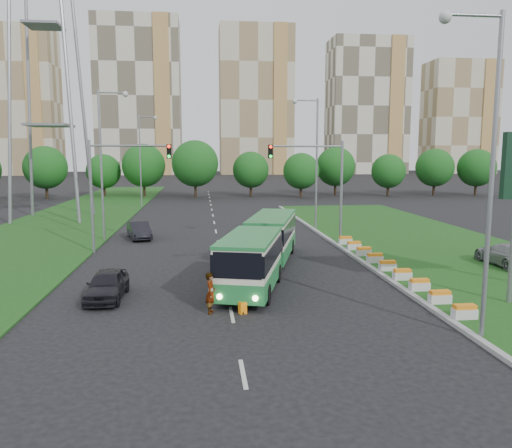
{
  "coord_description": "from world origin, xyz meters",
  "views": [
    {
      "loc": [
        -4.24,
        -27.19,
        7.03
      ],
      "look_at": [
        -0.83,
        4.07,
        2.6
      ],
      "focal_mm": 35.0,
      "sensor_mm": 36.0,
      "label": 1
    }
  ],
  "objects": [
    {
      "name": "apartment_tower_west",
      "position": [
        -65.0,
        150.0,
        24.0
      ],
      "size": [
        26.0,
        15.0,
        48.0
      ],
      "primitive_type": "cube",
      "color": "beige",
      "rests_on": "ground"
    },
    {
      "name": "car_left_far",
      "position": [
        -9.47,
        14.7,
        0.71
      ],
      "size": [
        2.62,
        4.58,
        1.43
      ],
      "primitive_type": "imported",
      "rotation": [
        0.0,
        0.0,
        0.27
      ],
      "color": "black",
      "rests_on": "ground"
    },
    {
      "name": "shopping_trolley",
      "position": [
        -2.51,
        -5.91,
        0.27
      ],
      "size": [
        0.31,
        0.33,
        0.54
      ],
      "rotation": [
        0.0,
        0.0,
        0.42
      ],
      "color": "orange",
      "rests_on": "ground"
    },
    {
      "name": "tree_line",
      "position": [
        10.0,
        55.0,
        4.5
      ],
      "size": [
        120.0,
        8.0,
        9.0
      ],
      "primitive_type": null,
      "color": "#144D16",
      "rests_on": "ground"
    },
    {
      "name": "median_kerb",
      "position": [
        6.05,
        8.0,
        0.09
      ],
      "size": [
        0.3,
        60.0,
        0.18
      ],
      "primitive_type": "cube",
      "color": "#969696",
      "rests_on": "ground"
    },
    {
      "name": "midrise_east",
      "position": [
        90.0,
        150.0,
        20.0
      ],
      "size": [
        24.0,
        14.0,
        40.0
      ],
      "primitive_type": "cube",
      "color": "beige",
      "rests_on": "ground"
    },
    {
      "name": "apartment_tower_east",
      "position": [
        55.0,
        150.0,
        23.5
      ],
      "size": [
        27.0,
        15.0,
        47.0
      ],
      "primitive_type": "cube",
      "color": "beige",
      "rests_on": "ground"
    },
    {
      "name": "flower_planters",
      "position": [
        6.7,
        0.8,
        0.45
      ],
      "size": [
        1.1,
        18.1,
        0.6
      ],
      "primitive_type": null,
      "color": "silver",
      "rests_on": "grass_median"
    },
    {
      "name": "transmission_pylon",
      "position": [
        -20.0,
        28.0,
        22.0
      ],
      "size": [
        12.0,
        12.0,
        44.0
      ],
      "primitive_type": null,
      "color": "gray",
      "rests_on": "ground"
    },
    {
      "name": "left_verge",
      "position": [
        -18.0,
        25.0,
        0.05
      ],
      "size": [
        12.0,
        110.0,
        0.1
      ],
      "primitive_type": "cube",
      "color": "#184814",
      "rests_on": "ground"
    },
    {
      "name": "traffic_mast_median",
      "position": [
        4.78,
        10.0,
        5.35
      ],
      "size": [
        5.76,
        0.32,
        8.0
      ],
      "color": "gray",
      "rests_on": "ground"
    },
    {
      "name": "traffic_mast_left",
      "position": [
        -10.38,
        9.0,
        5.35
      ],
      "size": [
        5.76,
        0.32,
        8.0
      ],
      "color": "gray",
      "rests_on": "ground"
    },
    {
      "name": "street_lamps",
      "position": [
        -3.0,
        10.0,
        6.0
      ],
      "size": [
        36.0,
        60.0,
        12.0
      ],
      "primitive_type": null,
      "color": "gray",
      "rests_on": "ground"
    },
    {
      "name": "apartment_tower_ceast",
      "position": [
        15.0,
        150.0,
        25.0
      ],
      "size": [
        25.0,
        15.0,
        50.0
      ],
      "primitive_type": "cube",
      "color": "beige",
      "rests_on": "ground"
    },
    {
      "name": "lane_markings",
      "position": [
        -3.0,
        20.0,
        0.0
      ],
      "size": [
        0.2,
        100.0,
        0.01
      ],
      "primitive_type": null,
      "color": "#BABBB3",
      "rests_on": "ground"
    },
    {
      "name": "apartment_tower_cwest",
      "position": [
        -25.0,
        150.0,
        26.0
      ],
      "size": [
        28.0,
        15.0,
        52.0
      ],
      "primitive_type": "cube",
      "color": "beige",
      "rests_on": "ground"
    },
    {
      "name": "grass_median",
      "position": [
        13.0,
        8.0,
        0.07
      ],
      "size": [
        14.0,
        60.0,
        0.15
      ],
      "primitive_type": "cube",
      "color": "#184814",
      "rests_on": "ground"
    },
    {
      "name": "car_median",
      "position": [
        14.52,
        1.28,
        0.86
      ],
      "size": [
        2.06,
        4.91,
        1.42
      ],
      "primitive_type": "imported",
      "rotation": [
        0.0,
        0.0,
        3.16
      ],
      "color": "gray",
      "rests_on": "grass_median"
    },
    {
      "name": "ground",
      "position": [
        0.0,
        0.0,
        0.0
      ],
      "size": [
        360.0,
        360.0,
        0.0
      ],
      "primitive_type": "plane",
      "color": "black",
      "rests_on": "ground"
    },
    {
      "name": "articulated_bus",
      "position": [
        -0.82,
        1.8,
        1.59
      ],
      "size": [
        2.46,
        15.75,
        2.59
      ],
      "rotation": [
        0.0,
        0.0,
        -0.27
      ],
      "color": "beige",
      "rests_on": "ground"
    },
    {
      "name": "pedestrian",
      "position": [
        -3.91,
        -5.68,
        0.92
      ],
      "size": [
        0.57,
        0.75,
        1.85
      ],
      "primitive_type": "imported",
      "rotation": [
        0.0,
        0.0,
        1.37
      ],
      "color": "gray",
      "rests_on": "ground"
    },
    {
      "name": "car_left_near",
      "position": [
        -8.9,
        -2.93,
        0.72
      ],
      "size": [
        1.79,
        4.25,
        1.43
      ],
      "primitive_type": "imported",
      "rotation": [
        0.0,
        0.0,
        -0.02
      ],
      "color": "black",
      "rests_on": "ground"
    }
  ]
}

